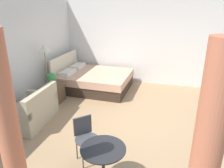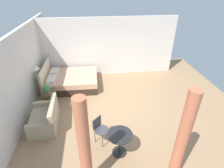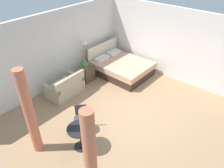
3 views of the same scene
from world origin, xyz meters
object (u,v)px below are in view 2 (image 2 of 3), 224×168
Objects in this scene: couch at (45,119)px; balcony_table at (120,140)px; potted_plant at (47,90)px; cafe_chair_near_window at (100,127)px; bed at (71,80)px; floor_lamp at (36,71)px; nightstand at (50,99)px.

couch reaches higher than balcony_table.
potted_plant reaches higher than cafe_chair_near_window.
floor_lamp is (-1.06, 1.06, 1.06)m from bed.
nightstand is (1.19, 0.07, -0.02)m from couch.
nightstand is 2.74m from cafe_chair_near_window.
floor_lamp is (1.44, 0.45, 1.07)m from couch.
balcony_table is 0.72m from cafe_chair_near_window.
nightstand is at bearing 42.48° from balcony_table.
nightstand is at bearing 3.14° from couch.
floor_lamp reaches higher than couch.
cafe_chair_near_window is (-2.03, -1.81, 0.25)m from nightstand.
nightstand is at bearing -8.74° from potted_plant.
cafe_chair_near_window is at bearing -161.32° from bed.
couch is 0.82× the size of floor_lamp.
floor_lamp is 3.28m from cafe_chair_near_window.
floor_lamp is at bearing 56.56° from nightstand.
bed reaches higher than couch.
bed is 1.64m from potted_plant.
couch is 3.52× the size of potted_plant.
bed is 1.69× the size of couch.
couch is 1.62× the size of cafe_chair_near_window.
cafe_chair_near_window is at bearing 45.42° from balcony_table.
balcony_table is at bearing -120.85° from couch.
potted_plant is 0.23× the size of floor_lamp.
couch is at bearing -176.86° from nightstand.
bed is 1.84m from floor_lamp.
bed is 3.22× the size of balcony_table.
balcony_table reaches higher than nightstand.
potted_plant is 2.67m from cafe_chair_near_window.
potted_plant is 0.80m from floor_lamp.
floor_lamp reaches higher than bed.
floor_lamp is 3.99m from balcony_table.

